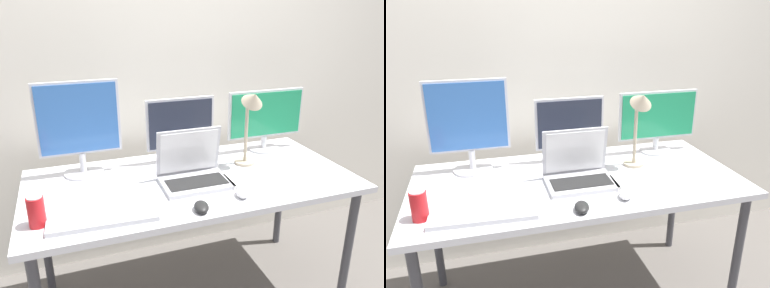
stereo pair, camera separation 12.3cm
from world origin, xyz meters
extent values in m
cube|color=silver|center=(0.00, 0.59, 1.30)|extent=(7.00, 0.08, 2.60)
cylinder|color=#424247|center=(0.74, -0.32, 0.35)|extent=(0.04, 0.04, 0.71)
cylinder|color=#424247|center=(-0.74, 0.32, 0.35)|extent=(0.04, 0.04, 0.71)
cylinder|color=#424247|center=(0.74, 0.32, 0.35)|extent=(0.04, 0.04, 0.71)
cube|color=silver|center=(0.00, 0.00, 0.72)|extent=(1.59, 0.76, 0.03)
cylinder|color=silver|center=(-0.50, 0.24, 0.75)|extent=(0.20, 0.20, 0.01)
cylinder|color=silver|center=(-0.50, 0.24, 0.80)|extent=(0.03, 0.03, 0.10)
cube|color=silver|center=(-0.50, 0.24, 1.03)|extent=(0.40, 0.02, 0.36)
cube|color=#3366B2|center=(-0.50, 0.23, 1.03)|extent=(0.37, 0.01, 0.34)
cylinder|color=silver|center=(0.02, 0.24, 0.75)|extent=(0.20, 0.20, 0.01)
cylinder|color=silver|center=(0.02, 0.24, 0.78)|extent=(0.03, 0.03, 0.06)
cube|color=silver|center=(0.02, 0.24, 0.95)|extent=(0.37, 0.02, 0.28)
cube|color=#232838|center=(0.02, 0.23, 0.95)|extent=(0.35, 0.01, 0.25)
cylinder|color=silver|center=(0.54, 0.24, 0.75)|extent=(0.18, 0.18, 0.01)
cylinder|color=silver|center=(0.54, 0.24, 0.79)|extent=(0.03, 0.03, 0.07)
cube|color=silver|center=(0.54, 0.24, 0.96)|extent=(0.47, 0.02, 0.27)
cube|color=#1E8C59|center=(0.54, 0.23, 0.96)|extent=(0.44, 0.01, 0.25)
cube|color=#B7B7BC|center=(-0.01, -0.07, 0.75)|extent=(0.32, 0.23, 0.02)
cube|color=black|center=(-0.01, -0.09, 0.76)|extent=(0.28, 0.13, 0.00)
cube|color=#B7B7BC|center=(-0.01, 0.03, 0.88)|extent=(0.32, 0.05, 0.23)
cube|color=white|center=(-0.01, 0.02, 0.87)|extent=(0.29, 0.04, 0.21)
cube|color=#B2B2B7|center=(-0.46, -0.25, 0.75)|extent=(0.43, 0.16, 0.02)
cube|color=white|center=(0.36, -0.13, 0.75)|extent=(0.44, 0.17, 0.02)
ellipsoid|color=black|center=(-0.07, -0.31, 0.76)|extent=(0.08, 0.11, 0.03)
ellipsoid|color=silver|center=(0.15, -0.25, 0.76)|extent=(0.09, 0.11, 0.04)
cylinder|color=red|center=(-0.70, -0.21, 0.80)|extent=(0.07, 0.07, 0.12)
cylinder|color=silver|center=(-0.70, -0.21, 0.86)|extent=(0.06, 0.06, 0.00)
cylinder|color=tan|center=(0.33, 0.09, 0.75)|extent=(0.11, 0.11, 0.01)
cylinder|color=tan|center=(0.33, 0.09, 0.92)|extent=(0.02, 0.02, 0.33)
cone|color=tan|center=(0.33, 0.03, 1.11)|extent=(0.11, 0.12, 0.11)
camera|label=1|loc=(-0.56, -1.58, 1.53)|focal=35.00mm
camera|label=2|loc=(-0.44, -1.62, 1.53)|focal=35.00mm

